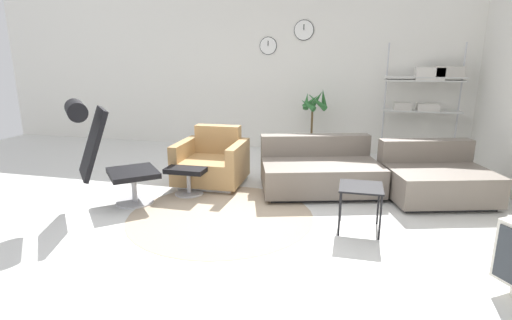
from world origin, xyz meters
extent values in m
plane|color=silver|center=(0.00, 0.00, 0.00)|extent=(12.00, 12.00, 0.00)
cube|color=silver|center=(0.00, 3.19, 1.40)|extent=(12.00, 0.06, 2.80)
cylinder|color=black|center=(-0.42, 3.15, 1.87)|extent=(0.31, 0.01, 0.31)
cylinder|color=white|center=(-0.42, 3.15, 1.87)|extent=(0.29, 0.02, 0.29)
cube|color=black|center=(-0.42, 3.14, 1.92)|extent=(0.01, 0.01, 0.09)
cylinder|color=black|center=(0.21, 3.15, 2.13)|extent=(0.35, 0.01, 0.35)
cylinder|color=white|center=(0.21, 3.15, 2.13)|extent=(0.33, 0.02, 0.33)
cube|color=black|center=(0.21, 3.14, 2.18)|extent=(0.01, 0.01, 0.10)
cylinder|color=tan|center=(-0.21, -0.23, 0.00)|extent=(2.02, 2.02, 0.01)
cylinder|color=#BCBCC1|center=(-1.33, -0.09, 0.01)|extent=(0.62, 0.62, 0.02)
cylinder|color=#BCBCC1|center=(-1.33, -0.09, 0.18)|extent=(0.06, 0.06, 0.31)
cube|color=black|center=(-1.33, -0.09, 0.37)|extent=(0.78, 0.78, 0.06)
cube|color=black|center=(-1.63, -0.35, 0.77)|extent=(0.62, 0.64, 0.76)
cylinder|color=black|center=(-1.73, -0.44, 1.14)|extent=(0.49, 0.52, 0.20)
cylinder|color=#BCBCC1|center=(-0.83, 0.36, 0.01)|extent=(0.36, 0.36, 0.02)
cylinder|color=#BCBCC1|center=(-0.83, 0.36, 0.16)|extent=(0.05, 0.05, 0.28)
cube|color=black|center=(-0.83, 0.36, 0.33)|extent=(0.49, 0.42, 0.06)
cube|color=silver|center=(-0.69, 0.81, 0.03)|extent=(0.73, 0.69, 0.06)
cube|color=#AD8451|center=(-0.69, 0.81, 0.21)|extent=(0.65, 0.84, 0.31)
cube|color=#AD8451|center=(-0.70, 1.13, 0.56)|extent=(0.64, 0.19, 0.39)
cube|color=#AD8451|center=(-0.31, 0.82, 0.32)|extent=(0.14, 0.83, 0.52)
cube|color=#AD8451|center=(-1.07, 0.80, 0.32)|extent=(0.14, 0.83, 0.52)
cube|color=black|center=(0.77, 0.85, 0.03)|extent=(1.49, 1.14, 0.05)
cube|color=#70665B|center=(0.77, 0.85, 0.22)|extent=(1.67, 1.32, 0.35)
cube|color=#70665B|center=(0.66, 1.20, 0.53)|extent=(1.46, 0.61, 0.28)
cube|color=black|center=(2.16, 0.87, 0.03)|extent=(1.24, 1.07, 0.05)
cube|color=#70665B|center=(2.16, 0.87, 0.22)|extent=(1.39, 1.24, 0.35)
cube|color=#70665B|center=(2.06, 1.22, 0.53)|extent=(1.18, 0.52, 0.28)
cube|color=black|center=(1.26, -0.24, 0.45)|extent=(0.42, 0.42, 0.02)
cylinder|color=black|center=(1.07, -0.43, 0.22)|extent=(0.02, 0.02, 0.44)
cylinder|color=black|center=(1.44, -0.43, 0.22)|extent=(0.02, 0.02, 0.44)
cylinder|color=black|center=(1.07, -0.05, 0.22)|extent=(0.02, 0.02, 0.44)
cylinder|color=black|center=(1.44, -0.05, 0.22)|extent=(0.02, 0.02, 0.44)
cylinder|color=silver|center=(0.45, 2.73, 0.15)|extent=(0.33, 0.33, 0.29)
cylinder|color=#382819|center=(0.45, 2.73, 0.28)|extent=(0.30, 0.30, 0.02)
cylinder|color=brown|center=(0.45, 2.73, 0.57)|extent=(0.04, 0.04, 0.55)
cone|color=#2D6B33|center=(0.63, 2.73, 1.01)|extent=(0.11, 0.43, 0.41)
cone|color=#2D6B33|center=(0.51, 2.82, 0.98)|extent=(0.30, 0.25, 0.34)
cone|color=#2D6B33|center=(0.41, 2.84, 0.94)|extent=(0.32, 0.20, 0.27)
cone|color=#2D6B33|center=(0.35, 2.73, 0.96)|extent=(0.10, 0.28, 0.30)
cone|color=#2D6B33|center=(0.38, 2.62, 0.91)|extent=(0.32, 0.25, 0.22)
cone|color=#2D6B33|center=(0.53, 2.59, 0.97)|extent=(0.38, 0.28, 0.33)
cylinder|color=#BCBCC1|center=(1.64, 2.97, 0.95)|extent=(0.03, 0.03, 1.91)
cylinder|color=#BCBCC1|center=(2.79, 2.97, 0.95)|extent=(0.03, 0.03, 1.91)
cube|color=silver|center=(2.21, 2.85, 0.83)|extent=(1.21, 0.28, 0.02)
cube|color=silver|center=(2.21, 2.85, 1.32)|extent=(1.21, 0.28, 0.02)
cube|color=silver|center=(2.21, 2.85, 1.37)|extent=(1.21, 0.28, 0.02)
cube|color=beige|center=(2.30, 2.84, 0.90)|extent=(0.33, 0.24, 0.11)
cube|color=silver|center=(2.27, 2.84, 1.42)|extent=(0.43, 0.24, 0.19)
cube|color=#B7B2A8|center=(2.56, 2.84, 1.46)|extent=(0.41, 0.24, 0.16)
cube|color=beige|center=(1.91, 2.84, 0.90)|extent=(0.27, 0.24, 0.12)
camera|label=1|loc=(1.14, -4.10, 1.70)|focal=28.00mm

